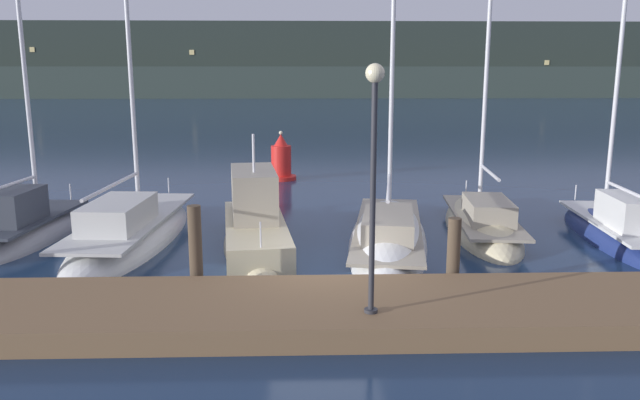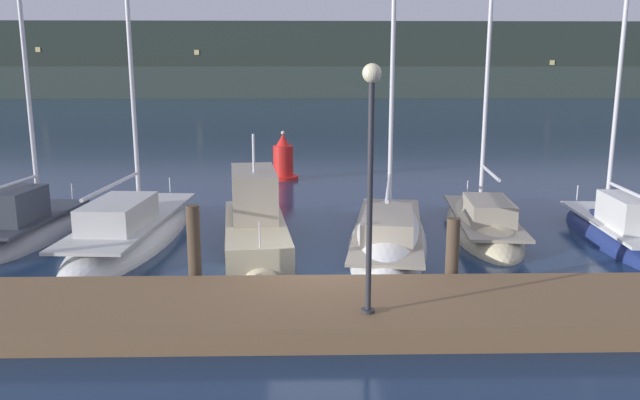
{
  "view_description": "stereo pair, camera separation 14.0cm",
  "coord_description": "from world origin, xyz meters",
  "px_view_note": "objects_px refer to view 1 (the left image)",
  "views": [
    {
      "loc": [
        -0.5,
        -13.12,
        4.65
      ],
      "look_at": [
        0.0,
        3.25,
        1.2
      ],
      "focal_mm": 35.0,
      "sensor_mm": 36.0,
      "label": 1
    },
    {
      "loc": [
        -0.36,
        -13.12,
        4.65
      ],
      "look_at": [
        0.0,
        3.25,
        1.2
      ],
      "focal_mm": 35.0,
      "sensor_mm": 36.0,
      "label": 2
    }
  ],
  "objects_px": {
    "sailboat_berth_4": "(388,241)",
    "sailboat_berth_6": "(611,235)",
    "sailboat_berth_2": "(132,237)",
    "dock_lamppost": "(374,152)",
    "sailboat_berth_5": "(482,228)",
    "sailboat_berth_1": "(31,234)",
    "motorboat_berth_3": "(255,233)",
    "channel_buoy": "(281,161)"
  },
  "relations": [
    {
      "from": "sailboat_berth_4",
      "to": "sailboat_berth_6",
      "type": "height_order",
      "value": "sailboat_berth_4"
    },
    {
      "from": "sailboat_berth_2",
      "to": "dock_lamppost",
      "type": "xyz_separation_m",
      "value": [
        5.88,
        -6.39,
        3.18
      ]
    },
    {
      "from": "sailboat_berth_2",
      "to": "sailboat_berth_5",
      "type": "distance_m",
      "value": 9.97
    },
    {
      "from": "sailboat_berth_1",
      "to": "motorboat_berth_3",
      "type": "distance_m",
      "value": 6.3
    },
    {
      "from": "motorboat_berth_3",
      "to": "sailboat_berth_4",
      "type": "distance_m",
      "value": 3.59
    },
    {
      "from": "sailboat_berth_5",
      "to": "dock_lamppost",
      "type": "xyz_separation_m",
      "value": [
        -4.06,
        -7.18,
        3.21
      ]
    },
    {
      "from": "sailboat_berth_4",
      "to": "sailboat_berth_5",
      "type": "xyz_separation_m",
      "value": [
        2.93,
        1.25,
        -0.0
      ]
    },
    {
      "from": "sailboat_berth_1",
      "to": "dock_lamppost",
      "type": "bearing_deg",
      "value": -37.15
    },
    {
      "from": "channel_buoy",
      "to": "dock_lamppost",
      "type": "relative_size",
      "value": 0.49
    },
    {
      "from": "sailboat_berth_2",
      "to": "dock_lamppost",
      "type": "bearing_deg",
      "value": -47.37
    },
    {
      "from": "sailboat_berth_6",
      "to": "sailboat_berth_5",
      "type": "bearing_deg",
      "value": 161.33
    },
    {
      "from": "sailboat_berth_1",
      "to": "channel_buoy",
      "type": "bearing_deg",
      "value": 55.07
    },
    {
      "from": "channel_buoy",
      "to": "dock_lamppost",
      "type": "xyz_separation_m",
      "value": [
        2.06,
        -16.12,
        2.51
      ]
    },
    {
      "from": "channel_buoy",
      "to": "sailboat_berth_1",
      "type": "bearing_deg",
      "value": -124.93
    },
    {
      "from": "channel_buoy",
      "to": "sailboat_berth_4",
      "type": "bearing_deg",
      "value": -72.59
    },
    {
      "from": "motorboat_berth_3",
      "to": "channel_buoy",
      "type": "xyz_separation_m",
      "value": [
        0.39,
        10.21,
        0.45
      ]
    },
    {
      "from": "sailboat_berth_2",
      "to": "sailboat_berth_5",
      "type": "relative_size",
      "value": 1.2
    },
    {
      "from": "sailboat_berth_1",
      "to": "dock_lamppost",
      "type": "distance_m",
      "value": 11.36
    },
    {
      "from": "sailboat_berth_6",
      "to": "sailboat_berth_2",
      "type": "bearing_deg",
      "value": 178.65
    },
    {
      "from": "motorboat_berth_3",
      "to": "channel_buoy",
      "type": "relative_size",
      "value": 2.92
    },
    {
      "from": "sailboat_berth_1",
      "to": "sailboat_berth_4",
      "type": "xyz_separation_m",
      "value": [
        9.84,
        -0.67,
        -0.09
      ]
    },
    {
      "from": "dock_lamppost",
      "to": "sailboat_berth_6",
      "type": "bearing_deg",
      "value": 39.6
    },
    {
      "from": "motorboat_berth_3",
      "to": "sailboat_berth_4",
      "type": "height_order",
      "value": "sailboat_berth_4"
    },
    {
      "from": "sailboat_berth_1",
      "to": "sailboat_berth_6",
      "type": "xyz_separation_m",
      "value": [
        16.05,
        -0.53,
        -0.03
      ]
    },
    {
      "from": "sailboat_berth_1",
      "to": "sailboat_berth_5",
      "type": "xyz_separation_m",
      "value": [
        12.77,
        0.58,
        -0.09
      ]
    },
    {
      "from": "sailboat_berth_2",
      "to": "sailboat_berth_4",
      "type": "xyz_separation_m",
      "value": [
        7.01,
        -0.45,
        -0.03
      ]
    },
    {
      "from": "motorboat_berth_3",
      "to": "sailboat_berth_6",
      "type": "distance_m",
      "value": 9.8
    },
    {
      "from": "sailboat_berth_1",
      "to": "sailboat_berth_6",
      "type": "height_order",
      "value": "sailboat_berth_1"
    },
    {
      "from": "sailboat_berth_2",
      "to": "motorboat_berth_3",
      "type": "bearing_deg",
      "value": -7.94
    },
    {
      "from": "sailboat_berth_4",
      "to": "dock_lamppost",
      "type": "bearing_deg",
      "value": -100.78
    },
    {
      "from": "sailboat_berth_1",
      "to": "motorboat_berth_3",
      "type": "height_order",
      "value": "sailboat_berth_1"
    },
    {
      "from": "sailboat_berth_2",
      "to": "sailboat_berth_6",
      "type": "bearing_deg",
      "value": -1.35
    },
    {
      "from": "motorboat_berth_3",
      "to": "dock_lamppost",
      "type": "relative_size",
      "value": 1.42
    },
    {
      "from": "motorboat_berth_3",
      "to": "sailboat_berth_6",
      "type": "height_order",
      "value": "sailboat_berth_6"
    },
    {
      "from": "channel_buoy",
      "to": "sailboat_berth_5",
      "type": "bearing_deg",
      "value": -55.58
    },
    {
      "from": "channel_buoy",
      "to": "dock_lamppost",
      "type": "distance_m",
      "value": 16.44
    },
    {
      "from": "sailboat_berth_2",
      "to": "channel_buoy",
      "type": "height_order",
      "value": "sailboat_berth_2"
    },
    {
      "from": "sailboat_berth_5",
      "to": "channel_buoy",
      "type": "bearing_deg",
      "value": 124.42
    },
    {
      "from": "sailboat_berth_5",
      "to": "sailboat_berth_6",
      "type": "xyz_separation_m",
      "value": [
        3.28,
        -1.11,
        0.07
      ]
    },
    {
      "from": "sailboat_berth_4",
      "to": "sailboat_berth_2",
      "type": "bearing_deg",
      "value": 176.29
    },
    {
      "from": "sailboat_berth_2",
      "to": "sailboat_berth_5",
      "type": "bearing_deg",
      "value": 4.59
    },
    {
      "from": "channel_buoy",
      "to": "sailboat_berth_6",
      "type": "bearing_deg",
      "value": -46.87
    }
  ]
}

